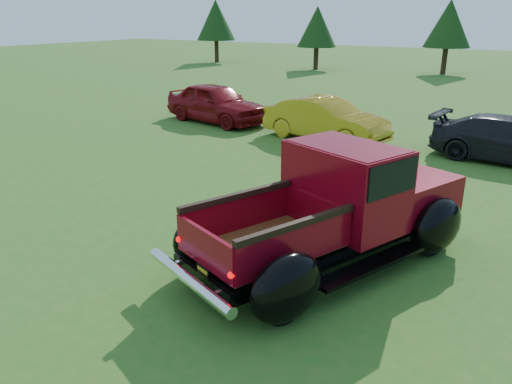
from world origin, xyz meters
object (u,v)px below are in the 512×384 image
(tree_west, at_px, (317,27))
(show_car_yellow, at_px, (326,119))
(show_car_red, at_px, (216,103))
(tree_mid_left, at_px, (449,24))
(show_car_grey, at_px, (511,140))
(tree_far_west, at_px, (216,20))
(pickup_truck, at_px, (344,205))

(tree_west, height_order, show_car_yellow, tree_west)
(show_car_red, height_order, show_car_yellow, show_car_red)
(show_car_red, bearing_deg, tree_mid_left, 1.52)
(tree_mid_left, xyz_separation_m, show_car_grey, (6.50, -22.37, -2.75))
(tree_mid_left, bearing_deg, tree_far_west, -176.99)
(tree_far_west, bearing_deg, show_car_red, -54.51)
(show_car_grey, bearing_deg, pickup_truck, 172.26)
(pickup_truck, bearing_deg, show_car_yellow, 137.17)
(pickup_truck, distance_m, show_car_grey, 8.21)
(tree_west, height_order, show_car_grey, tree_west)
(show_car_red, height_order, show_car_grey, show_car_red)
(tree_mid_left, height_order, show_car_yellow, tree_mid_left)
(tree_far_west, distance_m, tree_west, 10.06)
(show_car_red, bearing_deg, tree_west, 25.72)
(show_car_yellow, bearing_deg, tree_far_west, 52.25)
(tree_far_west, xyz_separation_m, show_car_yellow, (19.93, -21.68, -2.82))
(show_car_grey, bearing_deg, show_car_red, 94.07)
(tree_west, bearing_deg, tree_mid_left, 12.53)
(tree_far_west, bearing_deg, show_car_yellow, -47.41)
(tree_far_west, distance_m, show_car_yellow, 29.58)
(tree_west, distance_m, show_car_yellow, 23.07)
(tree_west, xyz_separation_m, pickup_truck, (13.64, -28.36, -2.17))
(pickup_truck, xyz_separation_m, show_car_grey, (1.86, 7.99, -0.30))
(tree_west, distance_m, pickup_truck, 31.54)
(tree_mid_left, distance_m, pickup_truck, 30.81)
(tree_mid_left, xyz_separation_m, pickup_truck, (4.64, -30.36, -2.44))
(show_car_red, bearing_deg, show_car_grey, -79.71)
(tree_west, xyz_separation_m, show_car_red, (5.07, -20.14, -2.36))
(tree_west, relative_size, tree_mid_left, 0.92)
(tree_far_west, relative_size, show_car_grey, 1.18)
(tree_far_west, height_order, show_car_red, tree_far_west)
(show_car_yellow, height_order, show_car_grey, show_car_yellow)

